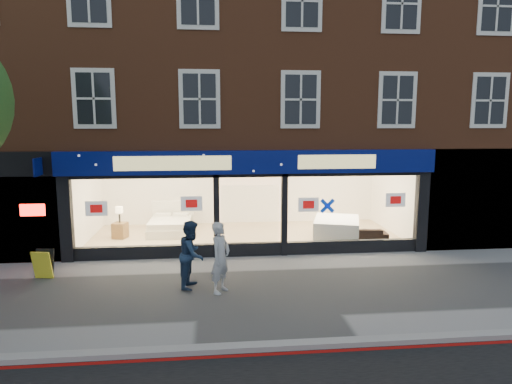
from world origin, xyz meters
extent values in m
plane|color=gray|center=(0.00, 0.00, 0.00)|extent=(120.00, 120.00, 0.00)
cube|color=#8C0A07|center=(0.00, -3.10, 0.01)|extent=(60.00, 0.10, 0.01)
cube|color=gray|center=(0.00, -2.90, 0.06)|extent=(60.00, 0.25, 0.12)
cube|color=tan|center=(0.00, 5.25, 0.05)|extent=(11.00, 4.50, 0.10)
cube|color=brown|center=(0.00, 7.00, 6.65)|extent=(19.00, 8.00, 6.70)
cube|color=#061062|center=(0.00, 2.88, 2.95)|extent=(11.40, 0.28, 0.70)
cube|color=black|center=(0.00, 3.08, 0.20)|extent=(11.00, 0.18, 0.40)
cube|color=black|center=(-5.50, 3.05, 1.30)|extent=(0.35, 0.30, 2.60)
cube|color=black|center=(5.50, 3.05, 1.30)|extent=(0.35, 0.30, 2.60)
cube|color=white|center=(-3.25, 3.00, 1.45)|extent=(4.20, 0.02, 2.10)
cube|color=white|center=(3.25, 3.00, 1.45)|extent=(4.20, 0.02, 2.10)
cube|color=white|center=(0.00, 3.25, 1.15)|extent=(1.80, 0.02, 2.10)
cube|color=silver|center=(0.00, 7.50, 1.30)|extent=(11.00, 0.20, 2.60)
cube|color=#FFEAC6|center=(0.00, 5.25, 2.60)|extent=(11.00, 4.50, 0.12)
cube|color=#FF140C|center=(-6.40, 2.95, 1.60)|extent=(0.70, 0.04, 0.35)
cube|color=black|center=(7.50, 3.20, 1.65)|extent=(4.00, 0.40, 3.30)
cube|color=beige|center=(-2.71, 5.77, 0.25)|extent=(1.56, 1.81, 0.31)
cube|color=beige|center=(-2.71, 5.77, 0.52)|extent=(1.49, 1.74, 0.22)
cube|color=beige|center=(-2.67, 6.71, 0.63)|extent=(1.57, 0.17, 1.06)
cube|color=beige|center=(-3.01, 6.41, 0.68)|extent=(0.58, 0.30, 0.11)
cube|color=beige|center=(-2.35, 6.39, 0.68)|extent=(0.58, 0.30, 0.11)
cube|color=brown|center=(-4.40, 5.31, 0.38)|extent=(0.56, 0.56, 0.55)
cube|color=white|center=(3.10, 4.34, 0.22)|extent=(1.97, 2.23, 0.25)
cube|color=white|center=(3.10, 4.34, 0.47)|extent=(1.97, 2.23, 0.25)
cube|color=white|center=(3.10, 4.34, 0.72)|extent=(1.97, 2.23, 0.25)
imported|color=black|center=(3.83, 3.90, 0.35)|extent=(1.80, 0.87, 0.51)
cube|color=yellow|center=(-5.69, 1.53, 0.39)|extent=(0.55, 0.40, 0.78)
imported|color=#B0B1B8|center=(-1.01, 0.06, 0.88)|extent=(0.70, 0.76, 1.75)
imported|color=#1B2E4C|center=(-1.72, 0.49, 0.86)|extent=(0.82, 0.96, 1.71)
camera|label=1|loc=(-1.23, -10.69, 4.15)|focal=32.00mm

